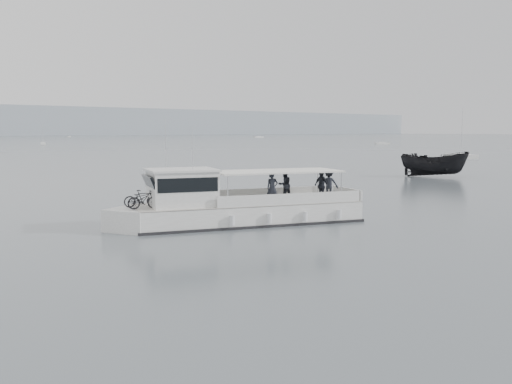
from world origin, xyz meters
TOP-DOWN VIEW (x-y plane):
  - ground at (0.00, 0.00)m, footprint 1400.00×1400.00m
  - tour_boat at (-4.27, -1.40)m, footprint 13.12×6.75m
  - dark_motorboat at (30.28, 9.61)m, footprint 6.16×6.96m

SIDE VIEW (x-z plane):
  - ground at x=0.00m, z-range 0.00..0.00m
  - tour_boat at x=-4.27m, z-range -1.87..3.70m
  - dark_motorboat at x=30.28m, z-range 0.00..2.63m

